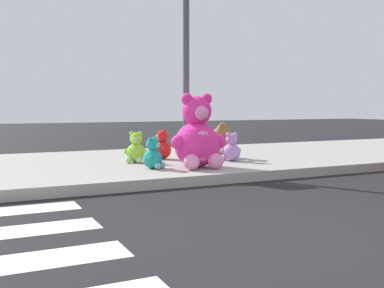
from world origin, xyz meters
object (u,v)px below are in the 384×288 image
at_px(sign_pole, 186,64).
at_px(plush_brown, 222,144).
at_px(plush_yellow, 189,147).
at_px(plush_teal, 153,156).
at_px(plush_lime, 136,150).
at_px(plush_lavender, 231,150).
at_px(plush_pink_large, 197,138).
at_px(plush_red, 162,147).

xyz_separation_m(sign_pole, plush_brown, (0.97, 0.48, -1.43)).
relative_size(plush_brown, plush_yellow, 1.27).
distance_m(plush_teal, plush_brown, 1.94).
bearing_deg(plush_lime, plush_lavender, -18.18).
height_order(plush_brown, plush_yellow, plush_brown).
bearing_deg(plush_lavender, plush_yellow, 129.61).
relative_size(plush_pink_large, plush_brown, 1.76).
xyz_separation_m(plush_brown, plush_yellow, (-0.63, 0.10, -0.06)).
height_order(plush_lime, plush_lavender, plush_lime).
xyz_separation_m(plush_yellow, plush_lavender, (0.53, -0.64, -0.01)).
height_order(sign_pole, plush_red, sign_pole).
height_order(plush_pink_large, plush_lime, plush_pink_large).
bearing_deg(plush_brown, plush_pink_large, -134.39).
bearing_deg(plush_lime, plush_red, 26.34).
bearing_deg(sign_pole, plush_teal, -152.04).
bearing_deg(plush_lavender, sign_pole, 176.77).
xyz_separation_m(plush_lime, plush_yellow, (1.09, 0.11, -0.01)).
bearing_deg(plush_teal, plush_pink_large, -15.02).
xyz_separation_m(sign_pole, plush_red, (-0.14, 0.78, -1.48)).
bearing_deg(plush_pink_large, plush_lime, 122.26).
xyz_separation_m(plush_pink_large, plush_yellow, (0.41, 1.17, -0.26)).
relative_size(sign_pole, plush_lavender, 6.21).
distance_m(plush_pink_large, plush_red, 1.39).
distance_m(sign_pole, plush_lavender, 1.73).
relative_size(plush_red, plush_lavender, 1.07).
relative_size(plush_lime, plush_lavender, 1.06).
bearing_deg(plush_brown, sign_pole, -153.50).
xyz_separation_m(plush_red, plush_lime, (-0.60, -0.30, -0.00)).
bearing_deg(plush_yellow, plush_pink_large, -109.48).
relative_size(plush_red, plush_brown, 0.82).
bearing_deg(plush_teal, plush_brown, 27.14).
bearing_deg(sign_pole, plush_yellow, 59.95).
bearing_deg(plush_yellow, plush_teal, -137.95).
height_order(sign_pole, plush_yellow, sign_pole).
distance_m(plush_red, plush_lime, 0.67).
bearing_deg(plush_pink_large, plush_teal, 164.98).
distance_m(plush_lime, plush_yellow, 1.09).
relative_size(plush_teal, plush_lavender, 0.97).
relative_size(plush_red, plush_lime, 1.01).
bearing_deg(plush_pink_large, plush_brown, 45.61).
bearing_deg(plush_teal, plush_lime, 89.42).
bearing_deg(plush_pink_large, sign_pole, 82.71).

